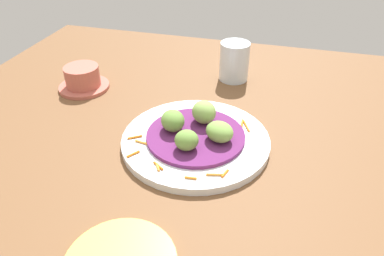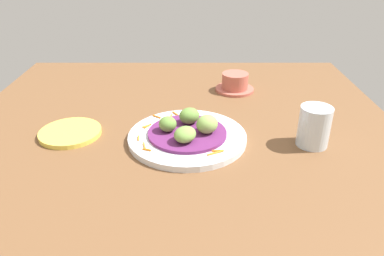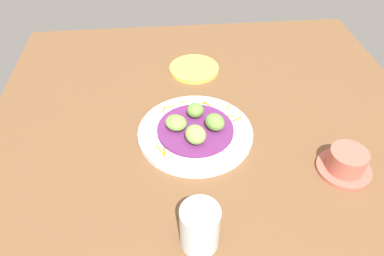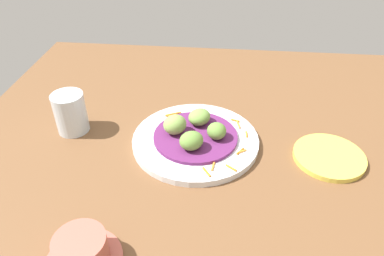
{
  "view_description": "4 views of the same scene",
  "coord_description": "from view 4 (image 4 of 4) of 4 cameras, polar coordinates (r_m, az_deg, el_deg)",
  "views": [
    {
      "loc": [
        -50.29,
        -17.46,
        42.89
      ],
      "look_at": [
        2.33,
        -3.09,
        5.24
      ],
      "focal_mm": 33.95,
      "sensor_mm": 36.0,
      "label": 1
    },
    {
      "loc": [
        3.16,
        -78.99,
        44.22
      ],
      "look_at": [
        3.41,
        -4.3,
        5.34
      ],
      "focal_mm": 34.68,
      "sensor_mm": 36.0,
      "label": 2
    },
    {
      "loc": [
        64.81,
        -10.68,
        61.55
      ],
      "look_at": [
        3.21,
        -4.77,
        5.33
      ],
      "focal_mm": 33.8,
      "sensor_mm": 36.0,
      "label": 3
    },
    {
      "loc": [
        -3.33,
        57.35,
        50.79
      ],
      "look_at": [
        2.98,
        -5.21,
        4.99
      ],
      "focal_mm": 33.53,
      "sensor_mm": 36.0,
      "label": 4
    }
  ],
  "objects": [
    {
      "name": "cabbage_bed",
      "position": [
        0.77,
        0.57,
        -1.34
      ],
      "size": [
        18.17,
        18.17,
        0.74
      ],
      "primitive_type": "cylinder",
      "color": "#60235B",
      "rests_on": "main_plate"
    },
    {
      "name": "side_plate_small",
      "position": [
        0.79,
        20.96,
        -4.29
      ],
      "size": [
        14.56,
        14.56,
        1.11
      ],
      "primitive_type": "cylinder",
      "color": "#E0CC4C",
      "rests_on": "table_surface"
    },
    {
      "name": "table_surface",
      "position": [
        0.76,
        1.85,
        -4.87
      ],
      "size": [
        110.0,
        110.0,
        2.0
      ],
      "primitive_type": "cube",
      "color": "brown",
      "rests_on": "ground"
    },
    {
      "name": "guac_scoop_left",
      "position": [
        0.77,
        -2.74,
        0.56
      ],
      "size": [
        6.64,
        6.46,
        4.29
      ],
      "primitive_type": "ellipsoid",
      "rotation": [
        0.0,
        0.0,
        5.25
      ],
      "color": "#84A851",
      "rests_on": "cabbage_bed"
    },
    {
      "name": "carrot_garnish",
      "position": [
        0.77,
        3.71,
        -1.94
      ],
      "size": [
        19.16,
        21.46,
        0.4
      ],
      "color": "orange",
      "rests_on": "main_plate"
    },
    {
      "name": "guac_scoop_center",
      "position": [
        0.72,
        -0.1,
        -2.03
      ],
      "size": [
        6.47,
        6.23,
        3.81
      ],
      "primitive_type": "ellipsoid",
      "rotation": [
        0.0,
        0.0,
        5.24
      ],
      "color": "olive",
      "rests_on": "cabbage_bed"
    },
    {
      "name": "water_glass",
      "position": [
        0.84,
        -18.77,
        2.31
      ],
      "size": [
        7.05,
        7.05,
        9.24
      ],
      "primitive_type": "cylinder",
      "color": "silver",
      "rests_on": "table_surface"
    },
    {
      "name": "terracotta_bowl",
      "position": [
        0.59,
        -17.08,
        -18.43
      ],
      "size": [
        11.64,
        11.64,
        5.48
      ],
      "color": "#B75B4C",
      "rests_on": "table_surface"
    },
    {
      "name": "guac_scoop_back",
      "position": [
        0.8,
        1.19,
        1.77
      ],
      "size": [
        6.81,
        6.95,
        3.36
      ],
      "primitive_type": "ellipsoid",
      "rotation": [
        0.0,
        0.0,
        2.5
      ],
      "color": "#759E47",
      "rests_on": "cabbage_bed"
    },
    {
      "name": "main_plate",
      "position": [
        0.78,
        0.56,
        -1.97
      ],
      "size": [
        27.33,
        27.33,
        1.44
      ],
      "primitive_type": "cylinder",
      "color": "silver",
      "rests_on": "table_surface"
    },
    {
      "name": "guac_scoop_right",
      "position": [
        0.76,
        3.93,
        -0.47
      ],
      "size": [
        5.16,
        5.21,
        3.48
      ],
      "primitive_type": "ellipsoid",
      "rotation": [
        0.0,
        0.0,
        3.45
      ],
      "color": "olive",
      "rests_on": "cabbage_bed"
    }
  ]
}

